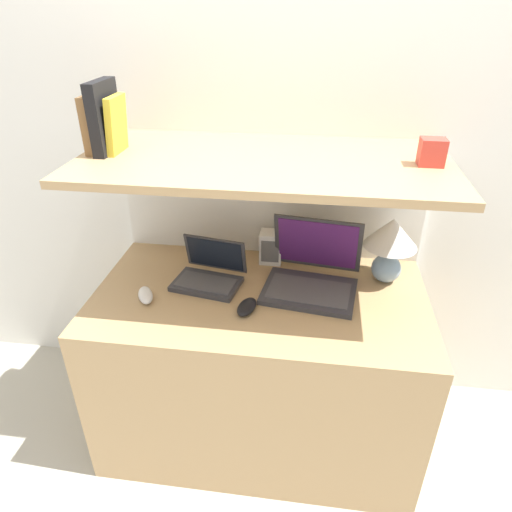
% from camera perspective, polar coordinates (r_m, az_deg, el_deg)
% --- Properties ---
extents(ground_plane, '(12.00, 12.00, 0.00)m').
position_cam_1_polar(ground_plane, '(2.07, -1.05, -27.82)').
color(ground_plane, '#B2AD9E').
extents(wall_back, '(6.00, 0.05, 2.40)m').
position_cam_1_polar(wall_back, '(1.95, 2.13, 13.34)').
color(wall_back, white).
rests_on(wall_back, ground_plane).
extents(desk, '(1.29, 0.70, 0.74)m').
position_cam_1_polar(desk, '(2.00, 0.41, -13.66)').
color(desk, tan).
rests_on(desk, ground_plane).
extents(back_riser, '(1.29, 0.04, 1.23)m').
position_cam_1_polar(back_riser, '(2.15, 1.72, -2.12)').
color(back_riser, white).
rests_on(back_riser, ground_plane).
extents(shelf, '(1.29, 0.63, 0.03)m').
position_cam_1_polar(shelf, '(1.61, 0.88, 11.65)').
color(shelf, tan).
rests_on(shelf, back_riser).
extents(table_lamp, '(0.21, 0.21, 0.27)m').
position_cam_1_polar(table_lamp, '(1.84, 16.46, 1.76)').
color(table_lamp, '#7593B2').
rests_on(table_lamp, desk).
extents(laptop_large, '(0.39, 0.36, 0.26)m').
position_cam_1_polar(laptop_large, '(1.80, 7.00, -2.39)').
color(laptop_large, '#333338').
rests_on(laptop_large, desk).
extents(laptop_small, '(0.29, 0.25, 0.17)m').
position_cam_1_polar(laptop_small, '(1.84, -5.85, -2.25)').
color(laptop_small, '#333338').
rests_on(laptop_small, desk).
extents(computer_mouse, '(0.09, 0.13, 0.03)m').
position_cam_1_polar(computer_mouse, '(1.68, -1.15, -6.37)').
color(computer_mouse, black).
rests_on(computer_mouse, desk).
extents(second_mouse, '(0.10, 0.13, 0.03)m').
position_cam_1_polar(second_mouse, '(1.79, -13.65, -4.78)').
color(second_mouse, white).
rests_on(second_mouse, desk).
extents(router_box, '(0.09, 0.08, 0.14)m').
position_cam_1_polar(router_box, '(1.96, 1.88, 1.12)').
color(router_box, white).
rests_on(router_box, desk).
extents(book_brown, '(0.03, 0.14, 0.20)m').
position_cam_1_polar(book_brown, '(1.76, -19.68, 15.31)').
color(book_brown, brown).
rests_on(book_brown, shelf).
extents(book_black, '(0.04, 0.18, 0.24)m').
position_cam_1_polar(book_black, '(1.73, -18.44, 16.13)').
color(book_black, black).
rests_on(book_black, shelf).
extents(book_yellow, '(0.04, 0.13, 0.20)m').
position_cam_1_polar(book_yellow, '(1.72, -17.07, 15.42)').
color(book_yellow, gold).
rests_on(book_yellow, shelf).
extents(shelf_gadget, '(0.08, 0.06, 0.09)m').
position_cam_1_polar(shelf_gadget, '(1.63, 21.14, 12.02)').
color(shelf_gadget, '#CC3D33').
rests_on(shelf_gadget, shelf).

